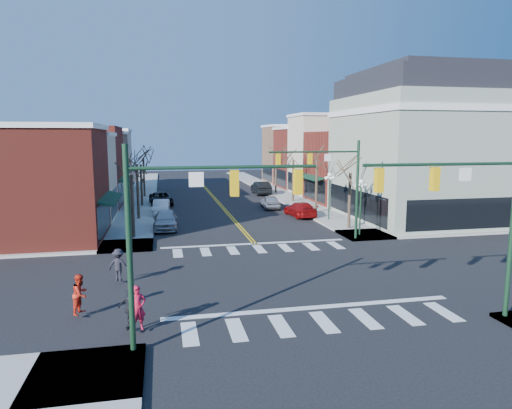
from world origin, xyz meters
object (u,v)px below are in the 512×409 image
car_right_far (261,188)px  pedestrian_dark_b (119,265)px  car_left_mid (161,207)px  car_left_far (161,199)px  pedestrian_red_a (138,308)px  lamppost_midblock (329,188)px  lamppost_corner (361,197)px  car_right_mid (270,202)px  pedestrian_red_b (81,294)px  victorian_corner (420,146)px  pedestrian_dark_a (130,308)px  car_left_near (166,220)px  car_right_near (300,209)px

car_right_far → pedestrian_dark_b: (-14.94, -34.31, 0.14)m
car_left_mid → car_right_far: car_right_far is taller
car_left_far → pedestrian_red_a: bearing=-96.6°
lamppost_midblock → pedestrian_dark_b: (-16.74, -14.41, -1.98)m
lamppost_corner → car_right_mid: (-3.40, 14.62, -2.25)m
car_right_far → pedestrian_red_b: size_ratio=3.05×
lamppost_midblock → car_left_mid: 16.17m
car_right_mid → pedestrian_red_a: bearing=71.2°
lamppost_midblock → pedestrian_red_b: bearing=-133.9°
car_left_far → car_right_mid: size_ratio=1.21×
pedestrian_red_b → car_left_mid: bearing=13.0°
car_left_far → pedestrian_dark_b: bearing=-99.5°
car_left_mid → car_right_mid: (11.20, 1.56, 0.01)m
car_left_mid → car_right_mid: bearing=11.0°
car_right_mid → victorian_corner: bearing=147.5°
lamppost_midblock → pedestrian_dark_a: lamppost_midblock is taller
car_left_near → pedestrian_dark_b: (-2.48, -13.68, 0.20)m
lamppost_midblock → car_right_far: size_ratio=0.84×
car_right_mid → pedestrian_dark_a: (-12.39, -28.76, 0.26)m
car_right_near → pedestrian_dark_b: 22.73m
lamppost_midblock → car_right_near: 3.97m
lamppost_corner → lamppost_midblock: bearing=90.0°
car_right_far → pedestrian_dark_a: (-13.99, -40.54, 0.12)m
car_left_far → car_right_near: (12.80, -10.20, -0.01)m
car_right_far → lamppost_midblock: bearing=94.8°
car_right_mid → pedestrian_red_b: (-14.50, -26.75, 0.28)m
pedestrian_dark_a → pedestrian_red_b: bearing=159.5°
car_left_far → car_right_near: bearing=-43.6°
car_right_near → pedestrian_dark_b: (-14.94, -17.12, 0.30)m
victorian_corner → car_right_mid: victorian_corner is taller
car_left_far → pedestrian_red_a: size_ratio=2.91×
pedestrian_red_b → pedestrian_dark_b: size_ratio=1.01×
pedestrian_dark_a → car_right_far: bearing=94.2°
car_right_near → lamppost_corner: bearing=96.4°
pedestrian_red_a → pedestrian_dark_a: (-0.29, 0.16, -0.05)m
lamppost_midblock → car_right_near: lamppost_midblock is taller
car_left_mid → pedestrian_red_b: (-3.30, -25.19, 0.29)m
lamppost_midblock → car_right_mid: 9.09m
car_left_mid → pedestrian_red_a: 27.37m
car_left_far → pedestrian_dark_a: size_ratio=3.08×
victorian_corner → pedestrian_dark_b: 29.20m
lamppost_corner → car_left_mid: 19.72m
car_right_far → car_left_near: bearing=58.5°
car_left_mid → car_right_mid: size_ratio=1.02×
car_right_near → pedestrian_red_a: size_ratio=2.73×
car_right_near → car_left_mid: bearing=-21.4°
car_left_mid → pedestrian_dark_a: pedestrian_dark_a is taller
car_left_near → pedestrian_dark_b: bearing=-98.1°
lamppost_corner → car_left_mid: size_ratio=1.02×
car_right_far → pedestrian_dark_a: bearing=70.6°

